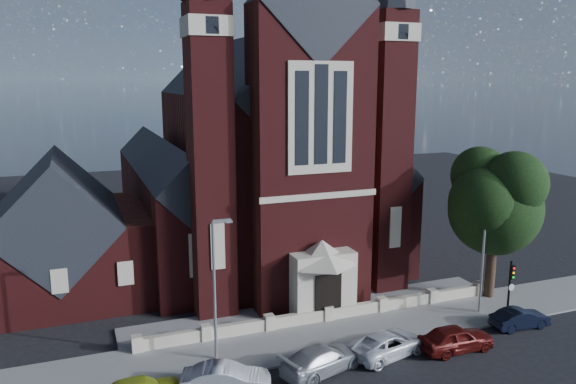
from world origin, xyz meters
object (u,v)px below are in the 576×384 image
(parish_hall, at_px, (60,240))
(car_silver_a, at_px, (226,379))
(church, at_px, (250,162))
(car_white_suv, at_px, (387,344))
(street_lamp_left, at_px, (216,282))
(street_tree, at_px, (500,204))
(traffic_signal, at_px, (511,283))
(car_dark_red, at_px, (456,338))
(street_lamp_right, at_px, (485,247))
(car_navy, at_px, (520,318))
(car_silver_b, at_px, (322,359))

(parish_hall, xyz_separation_m, car_silver_a, (7.69, -17.38, -3.28))
(church, distance_m, car_white_suv, 23.06)
(street_lamp_left, bearing_deg, street_tree, 4.76)
(traffic_signal, relative_size, car_dark_red, 0.89)
(car_silver_a, bearing_deg, street_lamp_left, 11.44)
(street_lamp_right, bearing_deg, parish_hall, 151.78)
(street_tree, height_order, car_navy, street_tree)
(street_tree, height_order, car_white_suv, street_tree)
(church, relative_size, car_white_suv, 7.16)
(street_lamp_right, relative_size, car_dark_red, 1.80)
(street_lamp_right, relative_size, traffic_signal, 2.02)
(car_silver_a, bearing_deg, car_navy, -69.90)
(car_silver_a, distance_m, car_white_suv, 9.57)
(street_lamp_right, xyz_separation_m, car_silver_b, (-13.08, -3.18, -3.88))
(car_silver_a, relative_size, car_white_suv, 0.91)
(car_silver_b, bearing_deg, street_tree, -90.04)
(street_lamp_left, xyz_separation_m, traffic_signal, (18.91, -1.57, -2.02))
(car_dark_red, relative_size, car_navy, 1.18)
(parish_hall, height_order, car_silver_a, parish_hall)
(street_lamp_right, bearing_deg, street_tree, 34.26)
(parish_hall, relative_size, street_lamp_right, 1.51)
(traffic_signal, xyz_separation_m, car_silver_b, (-13.99, -1.61, -1.87))
(street_lamp_right, bearing_deg, car_silver_b, -166.31)
(car_navy, bearing_deg, street_lamp_left, 84.92)
(car_silver_a, bearing_deg, street_tree, -58.11)
(church, distance_m, street_tree, 21.38)
(traffic_signal, bearing_deg, street_tree, 64.05)
(street_lamp_left, xyz_separation_m, car_silver_a, (-0.40, -3.38, -3.86))
(parish_hall, height_order, car_dark_red, parish_hall)
(street_tree, distance_m, car_silver_a, 22.40)
(car_dark_red, bearing_deg, car_white_suv, 76.55)
(church, relative_size, street_tree, 3.26)
(car_white_suv, relative_size, car_navy, 1.28)
(parish_hall, height_order, car_navy, parish_hall)
(street_lamp_right, height_order, car_navy, street_lamp_right)
(car_silver_b, bearing_deg, traffic_signal, -100.91)
(street_lamp_right, xyz_separation_m, car_dark_red, (-4.91, -3.80, -3.83))
(street_lamp_right, bearing_deg, church, 118.04)
(car_navy, bearing_deg, car_silver_b, 95.05)
(street_lamp_left, distance_m, car_navy, 19.41)
(street_lamp_right, xyz_separation_m, car_white_suv, (-8.85, -2.83, -3.92))
(parish_hall, bearing_deg, street_tree, -23.26)
(car_silver_b, relative_size, car_white_suv, 1.01)
(church, distance_m, street_lamp_right, 21.76)
(church, height_order, car_navy, church)
(car_silver_b, bearing_deg, car_navy, -105.66)
(street_lamp_left, bearing_deg, car_navy, -8.31)
(street_lamp_left, distance_m, car_white_suv, 10.35)
(car_silver_a, bearing_deg, car_white_suv, -68.49)
(church, distance_m, street_lamp_left, 20.84)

